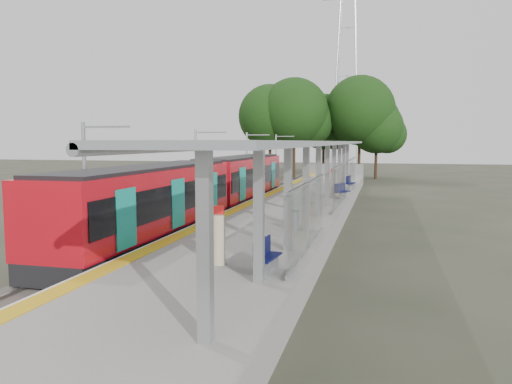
% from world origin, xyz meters
% --- Properties ---
extents(ground, '(200.00, 200.00, 0.00)m').
position_xyz_m(ground, '(0.00, 0.00, 0.00)').
color(ground, '#474438').
rests_on(ground, ground).
extents(trackbed, '(3.00, 70.00, 0.24)m').
position_xyz_m(trackbed, '(-4.50, 20.00, 0.12)').
color(trackbed, '#59544C').
rests_on(trackbed, ground).
extents(platform, '(6.00, 50.00, 1.00)m').
position_xyz_m(platform, '(0.00, 20.00, 0.50)').
color(platform, gray).
rests_on(platform, ground).
extents(tactile_strip, '(0.60, 50.00, 0.02)m').
position_xyz_m(tactile_strip, '(-2.55, 20.00, 1.01)').
color(tactile_strip, gold).
rests_on(tactile_strip, platform).
extents(end_fence, '(6.00, 0.10, 1.20)m').
position_xyz_m(end_fence, '(0.00, 44.95, 1.60)').
color(end_fence, '#9EA0A5').
rests_on(end_fence, platform).
extents(train, '(2.74, 27.60, 3.62)m').
position_xyz_m(train, '(-4.50, 15.82, 2.05)').
color(train, black).
rests_on(train, ground).
extents(canopy, '(3.27, 38.00, 3.66)m').
position_xyz_m(canopy, '(1.61, 16.19, 4.20)').
color(canopy, '#9EA0A5').
rests_on(canopy, platform).
extents(pylon, '(8.00, 4.00, 38.00)m').
position_xyz_m(pylon, '(-1.00, 73.00, 19.00)').
color(pylon, '#9EA0A5').
rests_on(pylon, ground).
extents(tree_cluster, '(20.12, 13.56, 12.75)m').
position_xyz_m(tree_cluster, '(-2.60, 52.54, 7.82)').
color(tree_cluster, '#382316').
rests_on(tree_cluster, ground).
extents(catenary_masts, '(2.08, 48.16, 5.40)m').
position_xyz_m(catenary_masts, '(-6.22, 19.00, 2.91)').
color(catenary_masts, '#9EA0A5').
rests_on(catenary_masts, ground).
extents(bench_near, '(0.55, 1.39, 0.93)m').
position_xyz_m(bench_near, '(1.92, 3.10, 1.49)').
color(bench_near, '#111455').
rests_on(bench_near, platform).
extents(bench_mid, '(0.95, 1.49, 0.98)m').
position_xyz_m(bench_mid, '(2.51, 21.90, 1.52)').
color(bench_mid, '#111455').
rests_on(bench_mid, platform).
extents(bench_far, '(0.66, 1.55, 1.03)m').
position_xyz_m(bench_far, '(2.61, 28.41, 1.54)').
color(bench_far, '#111455').
rests_on(bench_far, platform).
extents(info_pillar_near, '(0.40, 0.40, 1.76)m').
position_xyz_m(info_pillar_near, '(0.38, 3.54, 1.76)').
color(info_pillar_near, beige).
rests_on(info_pillar_near, platform).
extents(info_pillar_far, '(0.41, 0.41, 1.81)m').
position_xyz_m(info_pillar_far, '(1.83, 23.45, 1.79)').
color(info_pillar_far, beige).
rests_on(info_pillar_far, platform).
extents(litter_bin, '(0.44, 0.44, 0.80)m').
position_xyz_m(litter_bin, '(1.55, 9.83, 1.40)').
color(litter_bin, '#9EA0A5').
rests_on(litter_bin, platform).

